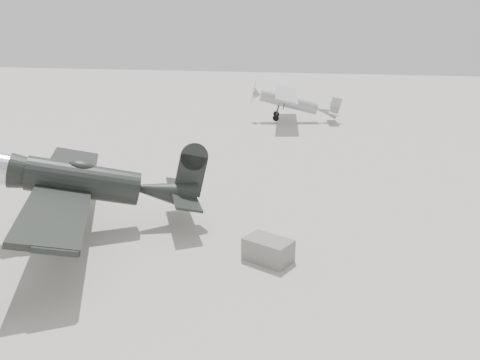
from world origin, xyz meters
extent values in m
plane|color=#A29D90|center=(0.00, 0.00, 0.00)|extent=(160.00, 160.00, 0.00)
cylinder|color=black|center=(-4.72, -3.40, 2.04)|extent=(4.33, 3.16, 1.34)
cone|color=black|center=(-1.94, -1.92, 2.09)|extent=(2.77, 2.26, 1.24)
cylinder|color=silver|center=(-7.28, -4.77, 2.04)|extent=(1.31, 1.45, 1.18)
ellipsoid|color=black|center=(-4.88, -3.49, 2.63)|extent=(1.23, 1.07, 0.44)
cube|color=black|center=(-5.30, -3.72, 1.71)|extent=(7.16, 11.04, 0.21)
cube|color=black|center=(-1.27, -1.56, 2.14)|extent=(2.81, 4.03, 0.10)
cube|color=black|center=(-1.14, -1.49, 2.95)|extent=(1.05, 0.62, 1.72)
cylinder|color=black|center=(-5.03, -5.03, 0.40)|extent=(0.64, 0.44, 0.65)
cylinder|color=black|center=(-6.25, -2.76, 0.40)|extent=(0.64, 0.44, 0.65)
cylinder|color=#333333|center=(-5.03, -5.03, 1.04)|extent=(0.14, 0.14, 1.34)
cylinder|color=#333333|center=(-6.25, -2.76, 1.04)|extent=(0.14, 0.14, 1.34)
cylinder|color=black|center=(-1.06, -1.45, 1.68)|extent=(0.22, 0.17, 0.21)
cylinder|color=gray|center=(-0.72, 23.19, 1.80)|extent=(5.31, 1.92, 1.10)
cone|color=gray|center=(2.73, 23.75, 1.80)|extent=(1.94, 1.27, 1.00)
cone|color=gray|center=(-3.58, 22.73, 1.80)|extent=(0.76, 1.12, 1.04)
cube|color=gray|center=(-3.98, 22.66, 1.80)|extent=(0.07, 0.15, 2.20)
cube|color=gray|center=(-1.12, 23.12, 2.42)|extent=(3.63, 11.16, 0.18)
cube|color=gray|center=(3.23, 23.83, 1.85)|extent=(1.43, 3.50, 0.08)
cube|color=gray|center=(3.33, 23.84, 2.50)|extent=(0.90, 0.22, 1.30)
cylinder|color=black|center=(-1.34, 21.98, 0.28)|extent=(0.58, 0.23, 0.56)
cylinder|color=black|center=(-1.69, 24.15, 0.28)|extent=(0.58, 0.23, 0.56)
cylinder|color=#333333|center=(-1.34, 21.98, 0.85)|extent=(0.10, 0.10, 1.20)
cylinder|color=#333333|center=(-1.69, 24.15, 0.85)|extent=(0.10, 0.10, 1.20)
cylinder|color=black|center=(3.43, 23.86, 1.50)|extent=(0.19, 0.10, 0.18)
cube|color=slate|center=(2.76, -4.16, 0.40)|extent=(1.87, 1.54, 0.80)
camera|label=1|loc=(5.48, -18.72, 7.54)|focal=35.00mm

